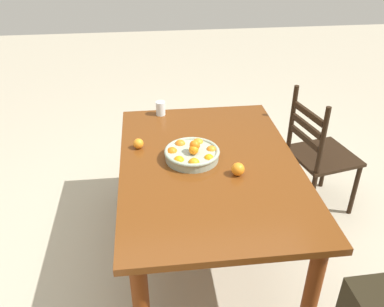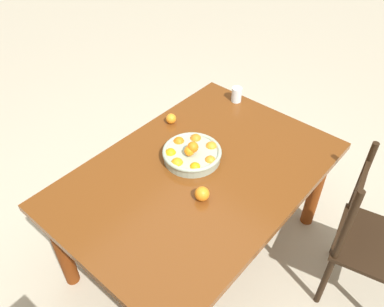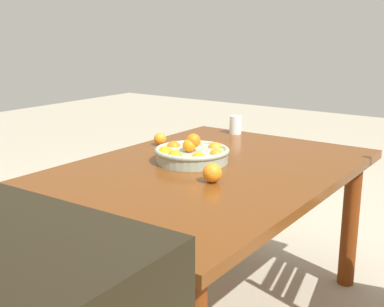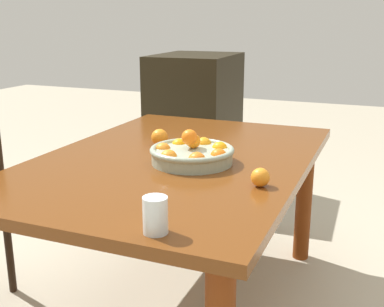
% 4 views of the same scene
% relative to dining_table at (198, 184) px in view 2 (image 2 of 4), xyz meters
% --- Properties ---
extents(ground_plane, '(12.00, 12.00, 0.00)m').
position_rel_dining_table_xyz_m(ground_plane, '(0.00, 0.00, -0.63)').
color(ground_plane, '#B5AB93').
extents(dining_table, '(1.60, 1.09, 0.73)m').
position_rel_dining_table_xyz_m(dining_table, '(0.00, 0.00, 0.00)').
color(dining_table, '#663311').
rests_on(dining_table, ground).
extents(chair_near_window, '(0.52, 0.52, 0.97)m').
position_rel_dining_table_xyz_m(chair_near_window, '(-0.41, 0.90, -0.16)').
color(chair_near_window, black).
rests_on(chair_near_window, ground).
extents(fruit_bowl, '(0.34, 0.34, 0.14)m').
position_rel_dining_table_xyz_m(fruit_bowl, '(-0.06, -0.10, 0.14)').
color(fruit_bowl, '#97A691').
rests_on(fruit_bowl, dining_table).
extents(orange_loose_0, '(0.08, 0.08, 0.08)m').
position_rel_dining_table_xyz_m(orange_loose_0, '(0.14, 0.14, 0.14)').
color(orange_loose_0, orange).
rests_on(orange_loose_0, dining_table).
extents(orange_loose_1, '(0.07, 0.07, 0.07)m').
position_rel_dining_table_xyz_m(orange_loose_1, '(-0.23, -0.43, 0.13)').
color(orange_loose_1, orange).
rests_on(orange_loose_1, dining_table).
extents(drinking_glass, '(0.07, 0.07, 0.10)m').
position_rel_dining_table_xyz_m(drinking_glass, '(-0.72, -0.26, 0.15)').
color(drinking_glass, silver).
rests_on(drinking_glass, dining_table).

